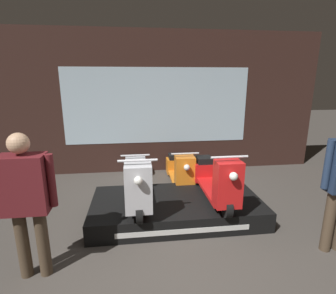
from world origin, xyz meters
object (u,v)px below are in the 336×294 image
(scooter_display_left, at_px, (138,183))
(person_left_browsing, at_px, (26,195))
(scooter_backrow_0, at_px, (136,173))
(scooter_display_right, at_px, (215,180))
(scooter_backrow_1, at_px, (180,171))

(scooter_display_left, relative_size, person_left_browsing, 1.00)
(scooter_display_left, xyz_separation_m, scooter_backrow_0, (-0.03, 1.27, -0.30))
(scooter_display_left, height_order, scooter_display_right, same)
(scooter_display_right, relative_size, person_left_browsing, 1.00)
(scooter_backrow_0, distance_m, person_left_browsing, 2.63)
(scooter_backrow_1, bearing_deg, scooter_display_right, -74.90)
(scooter_display_right, bearing_deg, scooter_display_left, 180.00)
(scooter_backrow_0, height_order, person_left_browsing, person_left_browsing)
(scooter_display_left, distance_m, scooter_backrow_0, 1.30)
(scooter_backrow_1, bearing_deg, scooter_display_left, -123.90)
(scooter_display_right, height_order, scooter_backrow_1, scooter_display_right)
(scooter_display_right, xyz_separation_m, scooter_backrow_1, (-0.34, 1.27, -0.30))
(scooter_display_right, bearing_deg, scooter_backrow_1, 105.10)
(scooter_display_right, bearing_deg, scooter_backrow_0, 134.08)
(scooter_display_left, distance_m, person_left_browsing, 1.59)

